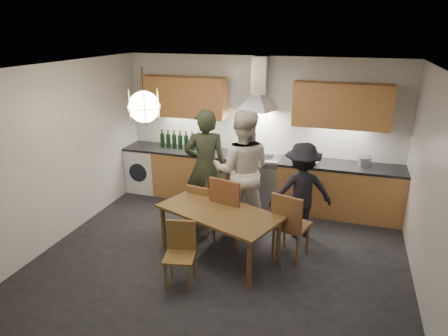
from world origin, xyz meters
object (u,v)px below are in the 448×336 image
(wine_bottles, at_px, (186,140))
(stock_pot, at_px, (364,162))
(mixing_bowl, at_px, (310,162))
(person_right, at_px, (301,190))
(dining_table, at_px, (219,216))
(chair_front, at_px, (181,249))
(chair_back_left, at_px, (201,206))
(person_mid, at_px, (242,171))
(person_left, at_px, (206,167))

(wine_bottles, bearing_deg, stock_pot, 0.25)
(mixing_bowl, bearing_deg, person_right, -92.36)
(dining_table, distance_m, stock_pot, 2.71)
(chair_front, xyz_separation_m, person_right, (1.26, 1.67, 0.28))
(chair_back_left, distance_m, person_right, 1.55)
(wine_bottles, bearing_deg, dining_table, -56.52)
(person_mid, bearing_deg, chair_back_left, 27.47)
(person_mid, height_order, mixing_bowl, person_mid)
(dining_table, xyz_separation_m, person_right, (0.99, 0.96, 0.12))
(person_mid, bearing_deg, person_left, -14.37)
(dining_table, bearing_deg, stock_pot, 66.58)
(chair_back_left, relative_size, wine_bottles, 0.78)
(person_right, height_order, wine_bottles, person_right)
(person_right, distance_m, stock_pot, 1.33)
(mixing_bowl, distance_m, stock_pot, 0.86)
(person_left, relative_size, person_right, 1.27)
(chair_front, bearing_deg, person_mid, 66.80)
(person_mid, distance_m, person_right, 0.95)
(dining_table, height_order, mixing_bowl, mixing_bowl)
(chair_back_left, height_order, person_mid, person_mid)
(mixing_bowl, height_order, stock_pot, stock_pot)
(person_left, distance_m, person_mid, 0.62)
(dining_table, distance_m, wine_bottles, 2.34)
(stock_pot, relative_size, wine_bottles, 0.20)
(person_right, xyz_separation_m, stock_pot, (0.88, 0.96, 0.23))
(chair_front, bearing_deg, person_left, 87.53)
(dining_table, xyz_separation_m, wine_bottles, (-1.27, 1.91, 0.45))
(dining_table, height_order, person_right, person_right)
(chair_back_left, relative_size, chair_front, 1.01)
(person_right, bearing_deg, person_mid, -21.38)
(chair_back_left, xyz_separation_m, person_left, (-0.08, 0.46, 0.47))
(person_left, xyz_separation_m, wine_bottles, (-0.71, 0.92, 0.13))
(person_mid, bearing_deg, wine_bottles, -46.57)
(person_left, xyz_separation_m, person_mid, (0.62, -0.04, 0.02))
(dining_table, bearing_deg, wine_bottles, 144.30)
(person_mid, bearing_deg, stock_pot, -162.88)
(dining_table, bearing_deg, chair_front, -90.06)
(person_left, xyz_separation_m, stock_pot, (2.43, 0.93, 0.04))
(person_left, distance_m, stock_pot, 2.60)
(mixing_bowl, distance_m, wine_bottles, 2.30)
(person_right, relative_size, stock_pot, 6.94)
(person_mid, relative_size, wine_bottles, 1.81)
(stock_pot, bearing_deg, chair_back_left, -149.38)
(stock_pot, bearing_deg, person_mid, -151.94)
(dining_table, relative_size, stock_pot, 8.64)
(chair_front, xyz_separation_m, person_left, (-0.28, 1.70, 0.47))
(chair_back_left, bearing_deg, chair_front, 106.90)
(person_mid, height_order, stock_pot, person_mid)
(chair_back_left, xyz_separation_m, mixing_bowl, (1.50, 1.24, 0.47))
(dining_table, distance_m, chair_front, 0.77)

